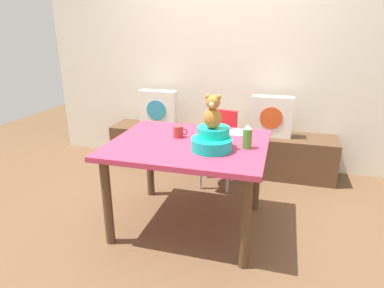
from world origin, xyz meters
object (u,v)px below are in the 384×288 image
at_px(book_stack, 228,128).
at_px(dining_table, 189,154).
at_px(infant_seat_teal, 212,140).
at_px(dinner_plate_near, 239,133).
at_px(pillow_floral_left, 158,109).
at_px(coffee_mug, 179,132).
at_px(highchair, 218,138).
at_px(ketchup_bottle, 247,137).
at_px(pillow_floral_right, 271,117).
at_px(teddy_bear, 213,112).

height_order(book_stack, dining_table, dining_table).
xyz_separation_m(infant_seat_teal, dinner_plate_near, (0.14, 0.44, -0.07)).
bearing_deg(pillow_floral_left, coffee_mug, -61.39).
xyz_separation_m(highchair, coffee_mug, (-0.19, -0.72, 0.27)).
height_order(infant_seat_teal, ketchup_bottle, ketchup_bottle).
bearing_deg(book_stack, infant_seat_teal, -85.50).
distance_m(infant_seat_teal, ketchup_bottle, 0.26).
relative_size(infant_seat_teal, ketchup_bottle, 1.78).
bearing_deg(ketchup_bottle, dinner_plate_near, 106.81).
height_order(infant_seat_teal, coffee_mug, infant_seat_teal).
bearing_deg(infant_seat_teal, pillow_floral_left, 125.16).
bearing_deg(infant_seat_teal, book_stack, 94.50).
height_order(pillow_floral_left, infant_seat_teal, same).
relative_size(pillow_floral_left, ketchup_bottle, 2.38).
relative_size(book_stack, highchair, 0.25).
relative_size(pillow_floral_right, book_stack, 2.20).
relative_size(book_stack, infant_seat_teal, 0.61).
distance_m(pillow_floral_left, pillow_floral_right, 1.31).
xyz_separation_m(pillow_floral_right, ketchup_bottle, (-0.12, -1.25, 0.15)).
bearing_deg(dining_table, book_stack, 85.23).
relative_size(highchair, ketchup_bottle, 4.27).
relative_size(teddy_bear, ketchup_bottle, 1.35).
xyz_separation_m(infant_seat_teal, coffee_mug, (-0.32, 0.20, -0.02)).
relative_size(highchair, coffee_mug, 6.58).
distance_m(pillow_floral_left, book_stack, 0.86).
xyz_separation_m(pillow_floral_right, dinner_plate_near, (-0.23, -0.90, 0.07)).
height_order(ketchup_bottle, dinner_plate_near, ketchup_bottle).
distance_m(pillow_floral_left, ketchup_bottle, 1.73).
distance_m(ketchup_bottle, coffee_mug, 0.58).
xyz_separation_m(dining_table, ketchup_bottle, (0.46, -0.02, 0.19)).
bearing_deg(infant_seat_teal, pillow_floral_right, 74.61).
bearing_deg(dinner_plate_near, dining_table, -136.15).
distance_m(book_stack, ketchup_bottle, 1.36).
height_order(pillow_floral_left, dining_table, pillow_floral_left).
relative_size(pillow_floral_right, dining_table, 0.36).
distance_m(pillow_floral_right, book_stack, 0.51).
bearing_deg(highchair, teddy_bear, -81.72).
distance_m(pillow_floral_left, highchair, 0.92).
distance_m(highchair, ketchup_bottle, 0.97).
xyz_separation_m(highchair, dinner_plate_near, (0.27, -0.48, 0.22)).
relative_size(highchair, teddy_bear, 3.16).
bearing_deg(teddy_bear, coffee_mug, 147.90).
bearing_deg(teddy_bear, book_stack, 94.50).
bearing_deg(highchair, book_stack, 86.41).
distance_m(infant_seat_teal, dinner_plate_near, 0.47).
relative_size(pillow_floral_left, infant_seat_teal, 1.33).
bearing_deg(highchair, coffee_mug, -104.65).
xyz_separation_m(highchair, teddy_bear, (0.13, -0.92, 0.50)).
height_order(teddy_bear, coffee_mug, teddy_bear).
bearing_deg(teddy_bear, highchair, 98.28).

